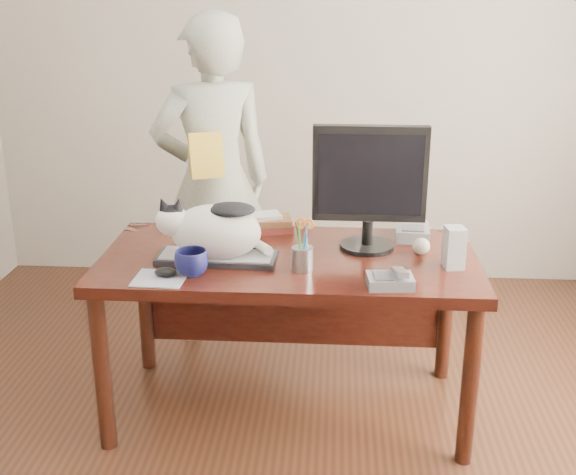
{
  "coord_description": "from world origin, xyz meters",
  "views": [
    {
      "loc": [
        0.19,
        -2.27,
        1.84
      ],
      "look_at": [
        0.0,
        0.55,
        0.85
      ],
      "focal_mm": 45.0,
      "sensor_mm": 36.0,
      "label": 1
    }
  ],
  "objects_px": {
    "cat": "(212,229)",
    "pen_cup": "(303,256)",
    "book_stack": "(268,223)",
    "calculator": "(412,232)",
    "person": "(213,183)",
    "keyboard": "(217,257)",
    "monitor": "(369,181)",
    "speaker": "(454,247)",
    "desk": "(290,280)",
    "mouse": "(166,272)",
    "baseball": "(421,246)",
    "phone": "(391,280)",
    "coffee_mug": "(191,263)"
  },
  "relations": [
    {
      "from": "monitor",
      "to": "coffee_mug",
      "type": "relative_size",
      "value": 4.09
    },
    {
      "from": "keyboard",
      "to": "calculator",
      "type": "relative_size",
      "value": 2.44
    },
    {
      "from": "keyboard",
      "to": "baseball",
      "type": "distance_m",
      "value": 0.87
    },
    {
      "from": "pen_cup",
      "to": "person",
      "type": "xyz_separation_m",
      "value": [
        -0.51,
        0.89,
        0.06
      ]
    },
    {
      "from": "monitor",
      "to": "phone",
      "type": "distance_m",
      "value": 0.5
    },
    {
      "from": "cat",
      "to": "book_stack",
      "type": "xyz_separation_m",
      "value": [
        0.19,
        0.41,
        -0.1
      ]
    },
    {
      "from": "cat",
      "to": "mouse",
      "type": "height_order",
      "value": "cat"
    },
    {
      "from": "cat",
      "to": "baseball",
      "type": "xyz_separation_m",
      "value": [
        0.88,
        0.14,
        -0.1
      ]
    },
    {
      "from": "keyboard",
      "to": "calculator",
      "type": "height_order",
      "value": "calculator"
    },
    {
      "from": "keyboard",
      "to": "monitor",
      "type": "xyz_separation_m",
      "value": [
        0.63,
        0.18,
        0.29
      ]
    },
    {
      "from": "monitor",
      "to": "person",
      "type": "xyz_separation_m",
      "value": [
        -0.78,
        0.64,
        -0.19
      ]
    },
    {
      "from": "cat",
      "to": "coffee_mug",
      "type": "height_order",
      "value": "cat"
    },
    {
      "from": "pen_cup",
      "to": "coffee_mug",
      "type": "relative_size",
      "value": 1.67
    },
    {
      "from": "mouse",
      "to": "baseball",
      "type": "distance_m",
      "value": 1.08
    },
    {
      "from": "coffee_mug",
      "to": "monitor",
      "type": "bearing_deg",
      "value": 26.0
    },
    {
      "from": "monitor",
      "to": "calculator",
      "type": "xyz_separation_m",
      "value": [
        0.21,
        0.17,
        -0.28
      ]
    },
    {
      "from": "cat",
      "to": "person",
      "type": "bearing_deg",
      "value": 101.37
    },
    {
      "from": "monitor",
      "to": "desk",
      "type": "bearing_deg",
      "value": -176.36
    },
    {
      "from": "monitor",
      "to": "phone",
      "type": "height_order",
      "value": "monitor"
    },
    {
      "from": "cat",
      "to": "person",
      "type": "relative_size",
      "value": 0.28
    },
    {
      "from": "pen_cup",
      "to": "mouse",
      "type": "xyz_separation_m",
      "value": [
        -0.54,
        -0.11,
        -0.04
      ]
    },
    {
      "from": "cat",
      "to": "book_stack",
      "type": "height_order",
      "value": "cat"
    },
    {
      "from": "coffee_mug",
      "to": "calculator",
      "type": "bearing_deg",
      "value": 29.28
    },
    {
      "from": "keyboard",
      "to": "mouse",
      "type": "xyz_separation_m",
      "value": [
        -0.17,
        -0.19,
        0.01
      ]
    },
    {
      "from": "cat",
      "to": "pen_cup",
      "type": "distance_m",
      "value": 0.39
    },
    {
      "from": "book_stack",
      "to": "coffee_mug",
      "type": "bearing_deg",
      "value": -128.05
    },
    {
      "from": "speaker",
      "to": "book_stack",
      "type": "bearing_deg",
      "value": 143.92
    },
    {
      "from": "person",
      "to": "monitor",
      "type": "bearing_deg",
      "value": 118.76
    },
    {
      "from": "mouse",
      "to": "coffee_mug",
      "type": "distance_m",
      "value": 0.11
    },
    {
      "from": "mouse",
      "to": "baseball",
      "type": "xyz_separation_m",
      "value": [
        1.03,
        0.33,
        0.02
      ]
    },
    {
      "from": "phone",
      "to": "person",
      "type": "relative_size",
      "value": 0.11
    },
    {
      "from": "keyboard",
      "to": "book_stack",
      "type": "bearing_deg",
      "value": 68.52
    },
    {
      "from": "cat",
      "to": "desk",
      "type": "bearing_deg",
      "value": 29.01
    },
    {
      "from": "keyboard",
      "to": "person",
      "type": "bearing_deg",
      "value": 102.46
    },
    {
      "from": "monitor",
      "to": "pen_cup",
      "type": "bearing_deg",
      "value": -136.14
    },
    {
      "from": "phone",
      "to": "keyboard",
      "type": "bearing_deg",
      "value": 157.7
    },
    {
      "from": "desk",
      "to": "speaker",
      "type": "bearing_deg",
      "value": -13.56
    },
    {
      "from": "phone",
      "to": "cat",
      "type": "bearing_deg",
      "value": 158.18
    },
    {
      "from": "phone",
      "to": "calculator",
      "type": "height_order",
      "value": "phone"
    },
    {
      "from": "book_stack",
      "to": "calculator",
      "type": "distance_m",
      "value": 0.67
    },
    {
      "from": "book_stack",
      "to": "desk",
      "type": "bearing_deg",
      "value": -79.3
    },
    {
      "from": "keyboard",
      "to": "speaker",
      "type": "xyz_separation_m",
      "value": [
        0.98,
        -0.01,
        0.07
      ]
    },
    {
      "from": "monitor",
      "to": "speaker",
      "type": "relative_size",
      "value": 3.18
    },
    {
      "from": "desk",
      "to": "calculator",
      "type": "distance_m",
      "value": 0.61
    },
    {
      "from": "mouse",
      "to": "speaker",
      "type": "bearing_deg",
      "value": 11.14
    },
    {
      "from": "desk",
      "to": "keyboard",
      "type": "distance_m",
      "value": 0.37
    },
    {
      "from": "keyboard",
      "to": "phone",
      "type": "height_order",
      "value": "phone"
    },
    {
      "from": "keyboard",
      "to": "coffee_mug",
      "type": "relative_size",
      "value": 3.78
    },
    {
      "from": "speaker",
      "to": "desk",
      "type": "bearing_deg",
      "value": 157.9
    },
    {
      "from": "phone",
      "to": "person",
      "type": "xyz_separation_m",
      "value": [
        -0.86,
        1.04,
        0.09
      ]
    }
  ]
}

